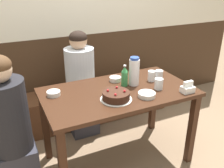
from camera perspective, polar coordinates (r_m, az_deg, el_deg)
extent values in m
plane|color=#846B51|center=(2.62, 1.27, -16.62)|extent=(12.00, 12.00, 0.00)
cube|color=#3D2819|center=(3.19, -7.12, 1.96)|extent=(4.80, 0.04, 1.04)
cube|color=#56331E|center=(3.14, -5.53, -4.57)|extent=(2.09, 0.38, 0.43)
cube|color=#381E11|center=(2.21, 1.45, -1.90)|extent=(1.33, 0.74, 0.03)
cube|color=#381E11|center=(2.50, 17.78, -9.91)|extent=(0.06, 0.06, 0.72)
cube|color=#381E11|center=(2.51, -15.00, -9.41)|extent=(0.06, 0.06, 0.72)
cube|color=#381E11|center=(2.92, 9.38, -3.81)|extent=(0.06, 0.06, 0.72)
cylinder|color=white|center=(2.05, 0.94, -3.50)|extent=(0.26, 0.26, 0.01)
cylinder|color=#381E14|center=(2.03, 0.94, -2.63)|extent=(0.23, 0.23, 0.06)
sphere|color=red|center=(2.08, 1.09, -0.76)|extent=(0.02, 0.02, 0.02)
sphere|color=red|center=(2.02, -0.97, -1.48)|extent=(0.02, 0.02, 0.02)
sphere|color=red|center=(1.95, 0.80, -2.42)|extent=(0.02, 0.02, 0.02)
sphere|color=red|center=(2.01, 2.88, -1.64)|extent=(0.02, 0.02, 0.02)
cylinder|color=white|center=(2.29, 5.08, 2.69)|extent=(0.10, 0.10, 0.24)
cylinder|color=#28479E|center=(2.24, 5.20, 5.86)|extent=(0.08, 0.08, 0.02)
cylinder|color=#388E4C|center=(2.28, 2.87, 1.20)|extent=(0.06, 0.06, 0.13)
cone|color=#388E4C|center=(2.25, 2.92, 3.37)|extent=(0.06, 0.06, 0.05)
cylinder|color=silver|center=(2.24, 2.94, 4.16)|extent=(0.03, 0.03, 0.01)
cube|color=white|center=(2.26, 16.86, -1.18)|extent=(0.11, 0.08, 0.05)
cube|color=white|center=(2.24, 17.02, 0.04)|extent=(0.09, 0.03, 0.05)
cylinder|color=white|center=(2.39, 0.74, 1.15)|extent=(0.11, 0.11, 0.04)
cylinder|color=white|center=(2.17, -13.21, -2.10)|extent=(0.11, 0.11, 0.04)
cylinder|color=white|center=(2.11, 7.94, -2.42)|extent=(0.15, 0.15, 0.04)
cylinder|color=silver|center=(2.48, 10.70, 2.13)|extent=(0.08, 0.08, 0.08)
cylinder|color=silver|center=(2.42, 9.05, 1.85)|extent=(0.07, 0.07, 0.10)
cylinder|color=silver|center=(2.26, 10.63, 0.04)|extent=(0.08, 0.08, 0.10)
cylinder|color=black|center=(2.02, -22.89, -6.90)|extent=(0.32, 0.32, 0.57)
cube|color=#33333D|center=(2.93, -6.82, -6.64)|extent=(0.30, 0.34, 0.45)
cylinder|color=silver|center=(2.71, -7.33, 2.49)|extent=(0.31, 0.31, 0.55)
sphere|color=tan|center=(2.60, -7.74, 9.81)|extent=(0.18, 0.18, 0.18)
ellipsoid|color=black|center=(2.59, -7.78, 10.49)|extent=(0.19, 0.19, 0.14)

